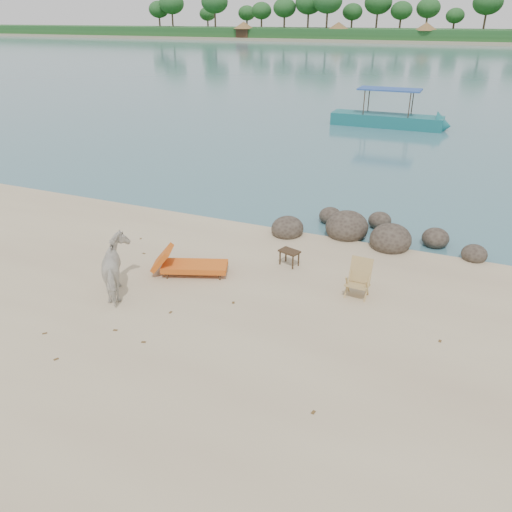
{
  "coord_description": "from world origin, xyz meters",
  "views": [
    {
      "loc": [
        4.31,
        -7.83,
        6.16
      ],
      "look_at": [
        0.12,
        2.0,
        1.0
      ],
      "focal_mm": 35.0,
      "sensor_mm": 36.0,
      "label": 1
    }
  ],
  "objects_px": {
    "deck_chair": "(358,281)",
    "lounge_chair": "(195,264)",
    "boat_near": "(389,95)",
    "boulders": "(363,232)",
    "cow": "(118,269)",
    "side_table": "(289,259)"
  },
  "relations": [
    {
      "from": "lounge_chair",
      "to": "deck_chair",
      "type": "height_order",
      "value": "deck_chair"
    },
    {
      "from": "deck_chair",
      "to": "lounge_chair",
      "type": "bearing_deg",
      "value": -170.71
    },
    {
      "from": "boulders",
      "to": "lounge_chair",
      "type": "xyz_separation_m",
      "value": [
        -3.54,
        -4.11,
        0.12
      ]
    },
    {
      "from": "boulders",
      "to": "side_table",
      "type": "relative_size",
      "value": 11.63
    },
    {
      "from": "cow",
      "to": "boulders",
      "type": "bearing_deg",
      "value": -168.17
    },
    {
      "from": "deck_chair",
      "to": "boat_near",
      "type": "height_order",
      "value": "boat_near"
    },
    {
      "from": "lounge_chair",
      "to": "deck_chair",
      "type": "xyz_separation_m",
      "value": [
        4.17,
        0.5,
        0.13
      ]
    },
    {
      "from": "cow",
      "to": "deck_chair",
      "type": "bearing_deg",
      "value": 162.77
    },
    {
      "from": "boulders",
      "to": "deck_chair",
      "type": "relative_size",
      "value": 6.93
    },
    {
      "from": "boulders",
      "to": "boat_near",
      "type": "relative_size",
      "value": 0.83
    },
    {
      "from": "deck_chair",
      "to": "boat_near",
      "type": "xyz_separation_m",
      "value": [
        -3.01,
        21.43,
        1.37
      ]
    },
    {
      "from": "deck_chair",
      "to": "boat_near",
      "type": "relative_size",
      "value": 0.12
    },
    {
      "from": "lounge_chair",
      "to": "boat_near",
      "type": "xyz_separation_m",
      "value": [
        1.16,
        21.93,
        1.5
      ]
    },
    {
      "from": "cow",
      "to": "lounge_chair",
      "type": "distance_m",
      "value": 2.02
    },
    {
      "from": "lounge_chair",
      "to": "deck_chair",
      "type": "bearing_deg",
      "value": -13.58
    },
    {
      "from": "deck_chair",
      "to": "boat_near",
      "type": "bearing_deg",
      "value": 100.47
    },
    {
      "from": "side_table",
      "to": "lounge_chair",
      "type": "relative_size",
      "value": 0.25
    },
    {
      "from": "boulders",
      "to": "cow",
      "type": "height_order",
      "value": "cow"
    },
    {
      "from": "side_table",
      "to": "lounge_chair",
      "type": "xyz_separation_m",
      "value": [
        -2.11,
        -1.44,
        0.1
      ]
    },
    {
      "from": "boulders",
      "to": "lounge_chair",
      "type": "height_order",
      "value": "boulders"
    },
    {
      "from": "cow",
      "to": "side_table",
      "type": "relative_size",
      "value": 3.01
    },
    {
      "from": "boulders",
      "to": "side_table",
      "type": "xyz_separation_m",
      "value": [
        -1.43,
        -2.67,
        0.02
      ]
    }
  ]
}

